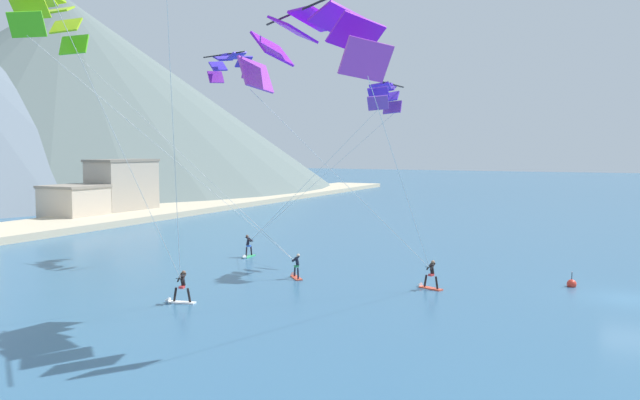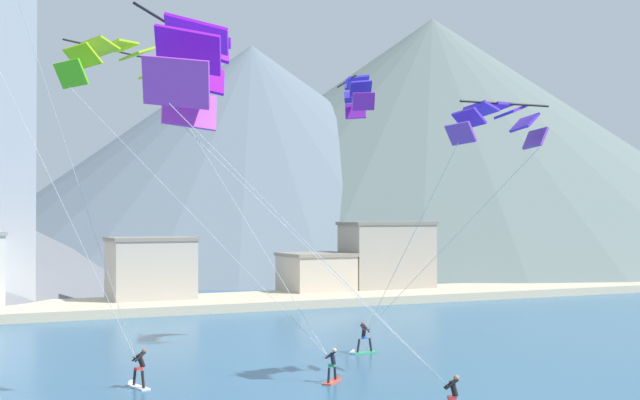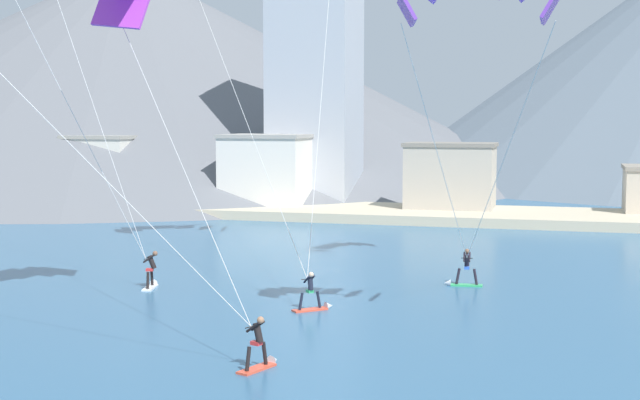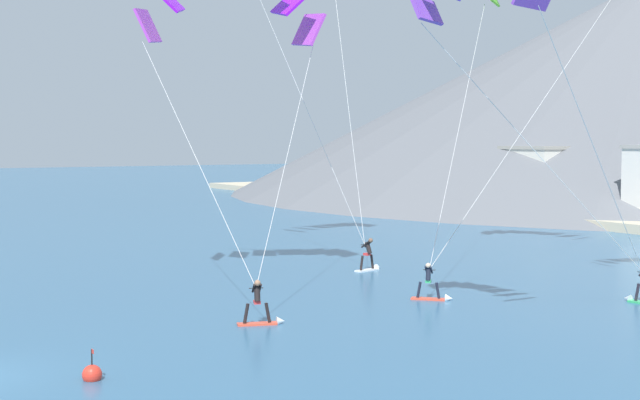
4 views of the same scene
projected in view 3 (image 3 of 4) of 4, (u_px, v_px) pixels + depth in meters
name	position (u px, v px, depth m)	size (l,w,h in m)	color
kitesurfer_near_lead	(152.00, 275.00, 40.33)	(0.79, 1.79, 1.79)	white
kitesurfer_near_trail	(462.00, 274.00, 40.79)	(1.77, 0.61, 1.78)	#33B266
kitesurfer_mid_center	(261.00, 352.00, 27.26)	(0.96, 1.77, 1.76)	#E54C33
kitesurfer_far_left	(315.00, 299.00, 35.60)	(1.54, 1.48, 1.66)	#E54C33
shoreline_strip	(476.00, 216.00, 67.26)	(180.00, 10.00, 0.70)	beige
shore_building_harbour_front	(268.00, 173.00, 73.21)	(6.92, 6.20, 6.38)	silver
shore_building_quay_west	(106.00, 171.00, 77.86)	(5.95, 5.59, 6.21)	silver
shore_building_old_town	(450.00, 180.00, 69.33)	(6.97, 4.66, 5.79)	#B7AD9E
highrise_tower	(315.00, 57.00, 76.59)	(7.00, 7.00, 26.26)	#A8ADB7
mountain_peak_central_summit	(128.00, 71.00, 117.64)	(109.51, 109.51, 27.92)	slate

